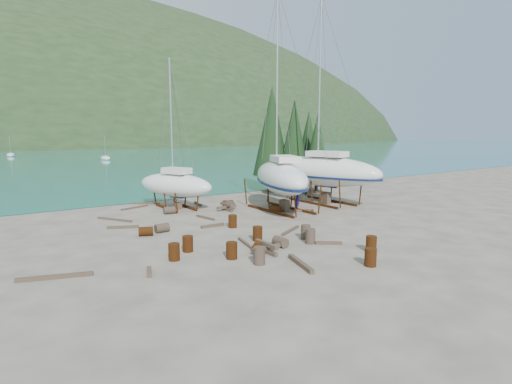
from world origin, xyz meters
TOP-DOWN VIEW (x-y plane):
  - ground at (0.00, 0.00)m, footprint 600.00×600.00m
  - bay_water at (0.00, 315.00)m, footprint 700.00×700.00m
  - far_hill at (0.00, 320.00)m, footprint 800.00×360.00m
  - far_house_right at (30.00, 190.00)m, footprint 6.60×5.60m
  - cypress_near_right at (12.50, 12.00)m, footprint 3.60×3.60m
  - cypress_mid_right at (14.00, 10.00)m, footprint 3.06×3.06m
  - cypress_back_left at (11.00, 14.00)m, footprint 4.14×4.14m
  - cypress_far_right at (15.50, 13.00)m, footprint 3.24×3.24m
  - moored_boat_mid at (10.00, 80.00)m, footprint 2.00×5.00m
  - moored_boat_far at (-8.00, 110.00)m, footprint 2.00×5.00m
  - large_sailboat_near at (4.79, 4.55)m, footprint 7.62×11.56m
  - large_sailboat_far at (10.29, 5.33)m, footprint 6.34×12.07m
  - small_sailboat_shore at (-1.97, 10.55)m, footprint 5.33×8.22m
  - worker at (6.02, 3.83)m, footprint 0.76×0.85m
  - drum_0 at (-7.86, -2.73)m, footprint 0.58×0.58m
  - drum_1 at (-1.91, -3.91)m, footprint 0.59×0.89m
  - drum_2 at (-7.33, 2.87)m, footprint 1.03×0.85m
  - drum_3 at (-0.39, -9.03)m, footprint 0.58×0.58m
  - drum_4 at (2.11, 8.62)m, footprint 1.01×0.82m
  - drum_5 at (0.42, -3.45)m, footprint 0.58×0.58m
  - drum_6 at (3.88, 4.08)m, footprint 0.71×0.96m
  - drum_7 at (1.54, -7.50)m, footprint 0.58×0.58m
  - drum_8 at (-6.63, -1.75)m, footprint 0.58×0.58m
  - drum_9 at (-3.37, 8.58)m, footprint 0.96×0.72m
  - drum_10 at (-2.23, -2.11)m, footprint 0.58×0.58m
  - drum_11 at (2.08, 8.22)m, footprint 0.60×0.89m
  - drum_12 at (-3.42, -3.89)m, footprint 1.03×1.04m
  - drum_13 at (-5.33, -4.20)m, footprint 0.58×0.58m
  - drum_14 at (-1.66, 1.67)m, footprint 0.58×0.58m
  - drum_15 at (-6.16, 3.15)m, footprint 0.89×0.59m
  - drum_16 at (-4.68, -5.74)m, footprint 0.58×0.58m
  - drum_17 at (-0.04, -4.37)m, footprint 0.58×0.58m
  - timber_0 at (-4.90, 12.52)m, footprint 2.60×0.95m
  - timber_1 at (6.05, 3.02)m, footprint 1.50×0.97m
  - timber_2 at (-7.94, 5.69)m, footprint 1.98×1.05m
  - timber_3 at (-3.35, -2.69)m, footprint 0.85×2.93m
  - timber_5 at (0.85, -1.50)m, footprint 2.40×1.34m
  - timber_6 at (0.34, 10.94)m, footprint 0.56×1.91m
  - timber_7 at (0.71, -5.13)m, footprint 1.32×1.08m
  - timber_8 at (-2.72, 2.59)m, footprint 1.75×0.23m
  - timber_9 at (-3.40, 14.00)m, footprint 2.12×1.60m
  - timber_11 at (-1.85, 5.30)m, footprint 0.52×2.13m
  - timber_13 at (-9.63, -3.98)m, footprint 0.54×1.03m
  - timber_14 at (-13.27, -2.16)m, footprint 3.06×1.15m
  - timber_15 at (-7.70, 8.59)m, footprint 1.81×2.81m
  - timber_16 at (-3.15, -7.07)m, footprint 0.98×2.55m
  - timber_pile_fore at (-3.29, -4.43)m, footprint 1.80×1.80m
  - timber_pile_aft at (1.12, 7.14)m, footprint 1.80×1.80m

SIDE VIEW (x-z plane):
  - ground at x=0.00m, z-range 0.00..0.00m
  - far_hill at x=0.00m, z-range -55.00..55.00m
  - bay_water at x=0.00m, z-range 0.01..0.01m
  - timber_0 at x=-4.90m, z-range 0.00..0.14m
  - timber_15 at x=-7.70m, z-range 0.00..0.15m
  - timber_3 at x=-3.35m, z-range 0.00..0.15m
  - timber_9 at x=-3.40m, z-range 0.00..0.15m
  - timber_11 at x=-1.85m, z-range 0.00..0.15m
  - timber_5 at x=0.85m, z-range 0.00..0.16m
  - timber_7 at x=0.71m, z-range 0.00..0.17m
  - timber_14 at x=-13.27m, z-range 0.00..0.18m
  - timber_2 at x=-7.94m, z-range 0.00..0.19m
  - timber_8 at x=-2.72m, z-range 0.00..0.19m
  - timber_6 at x=0.34m, z-range 0.00..0.19m
  - timber_1 at x=6.05m, z-range 0.00..0.19m
  - timber_13 at x=-9.63m, z-range 0.00..0.22m
  - timber_16 at x=-3.15m, z-range 0.00..0.23m
  - drum_1 at x=-1.91m, z-range 0.00..0.58m
  - drum_2 at x=-7.33m, z-range 0.00..0.58m
  - drum_4 at x=2.11m, z-range 0.00..0.58m
  - drum_6 at x=3.88m, z-range 0.00..0.58m
  - drum_9 at x=-3.37m, z-range 0.00..0.58m
  - drum_11 at x=2.08m, z-range 0.00..0.58m
  - drum_12 at x=-3.42m, z-range 0.00..0.58m
  - drum_15 at x=-6.16m, z-range 0.00..0.58m
  - timber_pile_fore at x=-3.29m, z-range 0.00..0.60m
  - timber_pile_aft at x=1.12m, z-range 0.00..0.60m
  - moored_boat_mid at x=10.00m, z-range -2.64..3.41m
  - moored_boat_far at x=-8.00m, z-range -2.64..3.41m
  - drum_0 at x=-7.86m, z-range 0.00..0.88m
  - drum_3 at x=-0.39m, z-range 0.00..0.88m
  - drum_5 at x=0.42m, z-range 0.00..0.88m
  - drum_7 at x=1.54m, z-range 0.00..0.88m
  - drum_8 at x=-6.63m, z-range 0.00..0.88m
  - drum_10 at x=-2.23m, z-range 0.00..0.88m
  - drum_13 at x=-5.33m, z-range 0.00..0.88m
  - drum_14 at x=-1.66m, z-range 0.00..0.88m
  - drum_16 at x=-4.68m, z-range 0.00..0.88m
  - drum_17 at x=-0.04m, z-range 0.00..0.88m
  - worker at x=6.02m, z-range 0.00..1.96m
  - small_sailboat_shore at x=-1.97m, z-range -4.22..8.37m
  - large_sailboat_near at x=4.79m, z-range -5.99..11.68m
  - far_house_right at x=30.00m, z-range 0.12..5.72m
  - large_sailboat_far at x=10.29m, z-range -6.17..12.15m
  - cypress_mid_right at x=14.00m, z-range 0.67..9.17m
  - cypress_far_right at x=15.50m, z-range 0.71..9.71m
  - cypress_near_right at x=12.50m, z-range 0.79..10.79m
  - cypress_back_left at x=11.00m, z-range 0.91..12.41m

